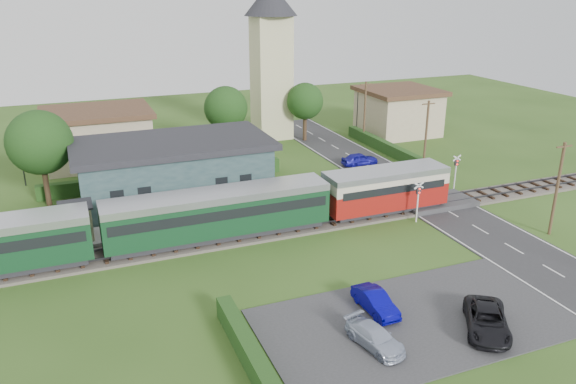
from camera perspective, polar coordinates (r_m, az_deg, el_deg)
name	(u,v)px	position (r m, az deg, el deg)	size (l,w,h in m)	color
ground	(340,233)	(41.89, 5.28, -4.12)	(120.00, 120.00, 0.00)	#2D4C19
railway_track	(328,221)	(43.48, 4.10, -2.98)	(76.00, 3.20, 0.49)	#4C443D
road	(451,213)	(46.99, 16.23, -2.07)	(6.00, 70.00, 0.05)	#28282B
car_park	(415,321)	(32.18, 12.73, -12.64)	(17.00, 9.00, 0.08)	#333335
crossing_deck	(436,202)	(48.38, 14.83, -1.02)	(6.20, 3.40, 0.45)	#333335
platform	(191,224)	(43.27, -9.83, -3.20)	(30.00, 3.00, 0.45)	gray
equipment_hut	(77,221)	(41.99, -20.66, -2.76)	(2.30, 2.30, 2.55)	beige
station_building	(174,171)	(47.74, -11.52, 2.12)	(16.00, 9.00, 5.30)	#253F42
train	(174,219)	(39.31, -11.54, -2.70)	(43.20, 2.90, 3.40)	#232328
church_tower	(271,50)	(66.22, -1.73, 14.21)	(6.00, 6.00, 17.60)	beige
house_west	(98,136)	(60.63, -18.73, 5.42)	(10.80, 8.80, 5.50)	tan
house_east	(398,111)	(70.52, 11.13, 8.10)	(8.80, 8.80, 5.50)	tan
hedge_carpark	(249,352)	(28.26, -4.00, -15.90)	(0.80, 9.00, 1.20)	#193814
hedge_roadside	(391,150)	(61.46, 10.41, 4.25)	(0.80, 18.00, 1.20)	#193814
hedge_station	(166,178)	(52.60, -12.30, 1.42)	(22.00, 0.80, 1.30)	#193814
tree_a	(40,143)	(49.32, -23.91, 4.61)	(5.20, 5.20, 8.00)	#332316
tree_b	(226,108)	(60.20, -6.34, 8.46)	(4.60, 4.60, 7.34)	#332316
tree_c	(305,101)	(65.41, 1.74, 9.19)	(4.20, 4.20, 6.78)	#332316
utility_pole_b	(557,188)	(44.47, 25.66, 0.37)	(1.40, 0.22, 7.00)	#473321
utility_pole_c	(426,135)	(55.89, 13.84, 5.60)	(1.40, 0.22, 7.00)	#473321
utility_pole_d	(365,111)	(65.72, 7.81, 8.16)	(1.40, 0.22, 7.00)	#473321
crossing_signal_near	(418,196)	(43.88, 13.09, -0.40)	(0.84, 0.28, 3.28)	silver
crossing_signal_far	(456,167)	(51.66, 16.70, 2.41)	(0.84, 0.28, 3.28)	silver
streetlamp_west	(20,154)	(55.83, -25.53, 3.54)	(0.30, 0.30, 5.15)	#3F3F47
streetlamp_east	(358,107)	(70.97, 7.08, 8.61)	(0.30, 0.30, 5.15)	#3F3F47
car_on_road	(360,159)	(57.30, 7.29, 3.33)	(1.49, 3.71, 1.27)	#1614A0
car_park_blue	(375,302)	(32.27, 8.86, -10.95)	(1.23, 3.53, 1.16)	#05037F
car_park_silver	(375,337)	(29.52, 8.82, -14.36)	(1.47, 3.60, 1.05)	#AAB4CB
car_park_dark	(487,320)	(32.00, 19.56, -12.19)	(2.08, 4.51, 1.25)	black
pedestrian_near	(288,202)	(44.23, 0.05, -1.01)	(0.54, 0.35, 1.47)	gray
pedestrian_far	(121,223)	(41.97, -16.64, -3.07)	(0.75, 0.58, 1.54)	gray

